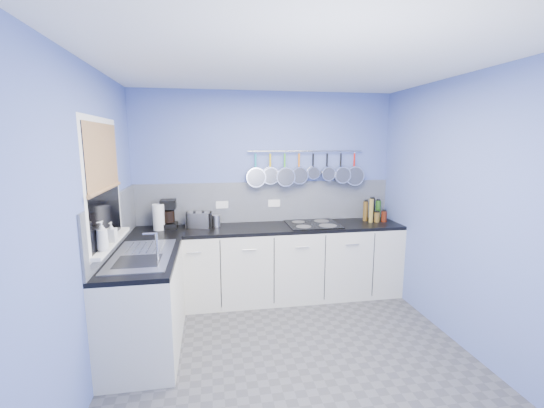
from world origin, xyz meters
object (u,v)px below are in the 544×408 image
object	(u,v)px
toaster	(199,220)
hob	(313,224)
canister	(216,221)
soap_bottle_a	(102,236)
soap_bottle_b	(111,232)
paper_towel	(159,217)
coffee_maker	(169,214)

from	to	relation	value
toaster	hob	bearing A→B (deg)	13.74
toaster	canister	xyz separation A→B (m)	(0.20, 0.00, -0.02)
soap_bottle_a	hob	distance (m)	2.40
soap_bottle_b	toaster	world-z (taller)	soap_bottle_b
paper_towel	coffee_maker	distance (m)	0.12
paper_towel	canister	bearing A→B (deg)	4.64
hob	toaster	bearing A→B (deg)	175.70
soap_bottle_b	paper_towel	distance (m)	1.03
soap_bottle_a	coffee_maker	bearing A→B (deg)	74.92
canister	soap_bottle_b	bearing A→B (deg)	-130.74
soap_bottle_a	soap_bottle_b	size ratio (longest dim) A/B	1.39
soap_bottle_a	paper_towel	xyz separation A→B (m)	(0.25, 1.25, -0.12)
coffee_maker	hob	distance (m)	1.72
paper_towel	toaster	distance (m)	0.45
soap_bottle_b	paper_towel	size ratio (longest dim) A/B	0.58
coffee_maker	soap_bottle_a	bearing A→B (deg)	-106.13
toaster	hob	xyz separation A→B (m)	(1.36, -0.10, -0.08)
soap_bottle_b	hob	xyz separation A→B (m)	(2.06, 0.94, -0.23)
soap_bottle_a	paper_towel	world-z (taller)	soap_bottle_a
paper_towel	toaster	world-z (taller)	paper_towel
hob	paper_towel	bearing A→B (deg)	178.40
soap_bottle_a	canister	xyz separation A→B (m)	(0.90, 1.31, -0.20)
paper_towel	coffee_maker	bearing A→B (deg)	32.85
soap_bottle_b	paper_towel	xyz separation A→B (m)	(0.25, 0.99, -0.09)
soap_bottle_a	soap_bottle_b	distance (m)	0.26
soap_bottle_a	hob	size ratio (longest dim) A/B	0.39
coffee_maker	toaster	xyz separation A→B (m)	(0.35, -0.01, -0.08)
soap_bottle_b	toaster	distance (m)	1.27
soap_bottle_b	hob	size ratio (longest dim) A/B	0.28
soap_bottle_a	coffee_maker	xyz separation A→B (m)	(0.36, 1.32, -0.10)
paper_towel	hob	distance (m)	1.81
paper_towel	toaster	xyz separation A→B (m)	(0.45, 0.05, -0.06)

